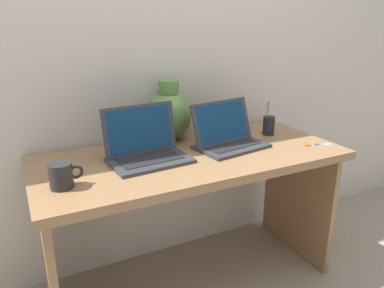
# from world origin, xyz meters

# --- Properties ---
(ground_plane) EXTENTS (6.00, 6.00, 0.00)m
(ground_plane) POSITION_xyz_m (0.00, 0.00, 0.00)
(ground_plane) COLOR gray
(back_wall) EXTENTS (4.40, 0.04, 2.40)m
(back_wall) POSITION_xyz_m (0.00, 0.36, 1.20)
(back_wall) COLOR beige
(back_wall) RESTS_ON ground
(desk) EXTENTS (1.46, 0.65, 0.73)m
(desk) POSITION_xyz_m (0.00, 0.00, 0.57)
(desk) COLOR olive
(desk) RESTS_ON ground
(laptop_left) EXTENTS (0.37, 0.27, 0.24)m
(laptop_left) POSITION_xyz_m (-0.22, 0.04, 0.79)
(laptop_left) COLOR #333338
(laptop_left) RESTS_ON desk
(laptop_right) EXTENTS (0.38, 0.27, 0.22)m
(laptop_right) POSITION_xyz_m (0.21, 0.03, 0.79)
(laptop_right) COLOR #333338
(laptop_right) RESTS_ON desk
(green_vase) EXTENTS (0.23, 0.23, 0.31)m
(green_vase) POSITION_xyz_m (0.00, 0.26, 0.86)
(green_vase) COLOR #5B843D
(green_vase) RESTS_ON desk
(coffee_mug) EXTENTS (0.13, 0.09, 0.10)m
(coffee_mug) POSITION_xyz_m (-0.60, -0.11, 0.78)
(coffee_mug) COLOR black
(coffee_mug) RESTS_ON desk
(pen_cup) EXTENTS (0.06, 0.06, 0.18)m
(pen_cup) POSITION_xyz_m (0.52, 0.09, 0.78)
(pen_cup) COLOR black
(pen_cup) RESTS_ON desk
(scissors) EXTENTS (0.14, 0.10, 0.01)m
(scissors) POSITION_xyz_m (0.61, -0.15, 0.73)
(scissors) COLOR #B7B7BC
(scissors) RESTS_ON desk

